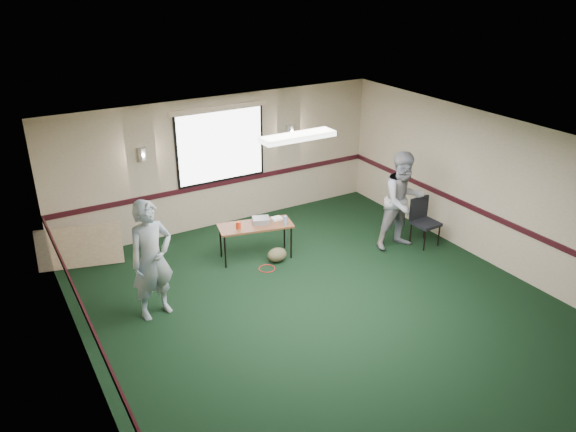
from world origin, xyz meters
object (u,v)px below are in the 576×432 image
folding_table (255,227)px  conference_chair (423,217)px  projector (261,220)px  person_right (403,201)px  person_left (152,260)px

folding_table → conference_chair: conference_chair is taller
projector → conference_chair: (2.96, -1.11, -0.18)m
projector → person_right: 2.70m
folding_table → projector: (0.13, 0.02, 0.10)m
folding_table → person_left: 2.38m
conference_chair → person_right: 0.64m
projector → conference_chair: 3.17m
person_right → conference_chair: bearing=-5.8°
folding_table → conference_chair: bearing=-6.3°
conference_chair → projector: bearing=157.2°
folding_table → person_right: size_ratio=0.75×
folding_table → person_right: bearing=-7.8°
person_right → person_left: bearing=-176.9°
folding_table → conference_chair: 3.27m
person_left → person_right: 4.81m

